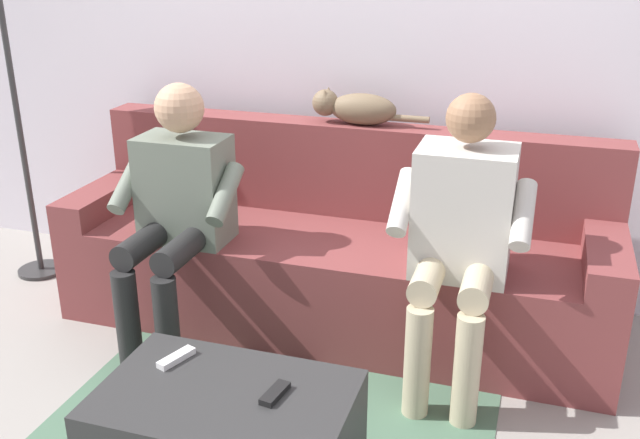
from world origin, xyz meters
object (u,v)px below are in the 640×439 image
Objects in this scene: floor_lamp at (0,6)px; couch at (336,257)px; remote_black at (275,393)px; person_right_seated at (177,203)px; person_left_seated at (461,228)px; remote_white at (176,358)px; cat_on_backrest at (355,108)px.

couch is at bearing -179.51° from floor_lamp.
couch is 1.20m from remote_black.
person_right_seated reaches higher than couch.
person_left_seated is (-0.59, 0.34, 0.35)m from couch.
couch is 1.12m from remote_white.
person_right_seated reaches higher than remote_white.
remote_black is at bearing -82.86° from remote_white.
person_left_seated is 2.38m from floor_lamp.
person_right_seated is at bearing 2.02° from person_left_seated.
floor_lamp is (1.81, -1.17, 1.00)m from remote_black.
person_right_seated is at bearing 161.10° from floor_lamp.
person_right_seated is at bearing 46.52° from remote_white.
person_right_seated reaches higher than remote_black.
remote_white is at bearing 78.33° from couch.
floor_lamp reaches higher than person_right_seated.
remote_black is at bearing 97.48° from couch.
couch is 2.12× the size of person_left_seated.
floor_lamp reaches higher than remote_white.
person_left_seated is at bearing -27.14° from remote_white.
couch is 2.17× the size of person_right_seated.
remote_white is at bearing 116.70° from person_right_seated.
floor_lamp is (1.42, -1.08, 1.00)m from remote_white.
person_right_seated is 2.07× the size of cat_on_backrest.
person_right_seated is at bearing 45.31° from cat_on_backrest.
person_right_seated is at bearing 51.64° from remote_black.
floor_lamp is at bearing 0.49° from couch.
person_right_seated is 8.06× the size of remote_white.
person_left_seated is 2.12× the size of cat_on_backrest.
couch reaches higher than remote_black.
couch is at bearing 86.26° from cat_on_backrest.
person_right_seated is 0.69× the size of floor_lamp.
person_left_seated is 8.24× the size of remote_white.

